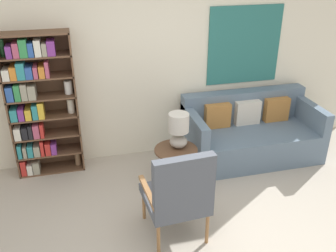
% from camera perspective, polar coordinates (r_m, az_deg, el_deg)
% --- Properties ---
extents(ground_plane, '(14.00, 14.00, 0.00)m').
position_cam_1_polar(ground_plane, '(3.94, 2.94, -18.05)').
color(ground_plane, '#B2A899').
extents(wall_back, '(6.40, 0.08, 2.70)m').
position_cam_1_polar(wall_back, '(5.00, -3.26, 9.94)').
color(wall_back, silver).
rests_on(wall_back, ground_plane).
extents(bookshelf, '(0.83, 0.30, 1.83)m').
position_cam_1_polar(bookshelf, '(4.90, -19.38, 3.12)').
color(bookshelf, brown).
rests_on(bookshelf, ground_plane).
extents(armchair, '(0.63, 0.67, 1.04)m').
position_cam_1_polar(armchair, '(3.66, 1.68, -10.12)').
color(armchair, olive).
rests_on(armchair, ground_plane).
extents(couch, '(1.82, 0.91, 0.87)m').
position_cam_1_polar(couch, '(5.39, 12.37, -1.16)').
color(couch, slate).
rests_on(couch, ground_plane).
extents(side_table, '(0.52, 0.52, 0.51)m').
position_cam_1_polar(side_table, '(4.53, 1.22, -4.15)').
color(side_table, brown).
rests_on(side_table, ground_plane).
extents(table_lamp, '(0.25, 0.25, 0.44)m').
position_cam_1_polar(table_lamp, '(4.43, 1.64, -0.49)').
color(table_lamp, '#A59E93').
rests_on(table_lamp, side_table).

